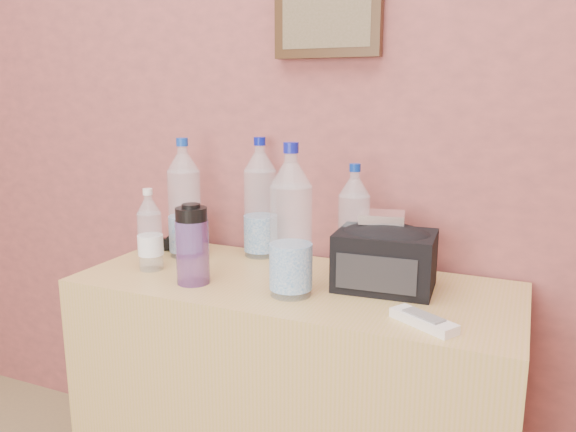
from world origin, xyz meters
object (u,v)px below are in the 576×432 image
object	(u,v)px
sunglasses	(163,244)
ac_remote	(423,321)
pet_large_c	(353,228)
foil_packet	(382,217)
dresser	(293,405)
nalgene_bottle	(192,245)
pet_large_b	(260,204)
pet_small	(150,234)
pet_large_a	(185,205)
toiletry_bag	(385,256)
pet_large_d	(291,229)

from	to	relation	value
sunglasses	ac_remote	xyz separation A→B (m)	(0.84, -0.26, -0.01)
pet_large_c	foil_packet	size ratio (longest dim) A/B	2.73
dresser	nalgene_bottle	distance (m)	0.52
nalgene_bottle	foil_packet	world-z (taller)	nalgene_bottle
pet_large_b	pet_small	xyz separation A→B (m)	(-0.22, -0.24, -0.06)
pet_large_a	pet_small	bearing A→B (deg)	-94.29
ac_remote	toiletry_bag	xyz separation A→B (m)	(-0.13, 0.20, 0.07)
pet_large_b	pet_small	size ratio (longest dim) A/B	1.56
pet_small	sunglasses	world-z (taller)	pet_small
pet_small	foil_packet	xyz separation A→B (m)	(0.61, 0.14, 0.07)
pet_large_a	sunglasses	world-z (taller)	pet_large_a
pet_large_d	pet_small	world-z (taller)	pet_large_d
pet_small	sunglasses	xyz separation A→B (m)	(-0.09, 0.17, -0.08)
foil_packet	nalgene_bottle	bearing A→B (deg)	-156.87
nalgene_bottle	toiletry_bag	xyz separation A→B (m)	(0.46, 0.16, -0.02)
pet_large_c	foil_packet	world-z (taller)	pet_large_c
pet_small	ac_remote	bearing A→B (deg)	-6.60
toiletry_bag	sunglasses	bearing A→B (deg)	171.19
sunglasses	toiletry_bag	size ratio (longest dim) A/B	0.63
pet_large_a	pet_large_c	xyz separation A→B (m)	(0.52, 0.01, -0.02)
pet_large_d	pet_large_b	bearing A→B (deg)	128.30
pet_large_a	pet_large_b	bearing A→B (deg)	23.81
pet_large_c	foil_packet	bearing A→B (deg)	-15.28
ac_remote	toiletry_bag	size ratio (longest dim) A/B	0.64
dresser	pet_large_b	size ratio (longest dim) A/B	3.21
pet_small	nalgene_bottle	xyz separation A→B (m)	(0.17, -0.05, 0.00)
pet_large_b	foil_packet	xyz separation A→B (m)	(0.39, -0.11, 0.02)
nalgene_bottle	sunglasses	bearing A→B (deg)	139.14
pet_large_d	sunglasses	distance (m)	0.57
ac_remote	pet_small	bearing A→B (deg)	-155.41
pet_large_b	dresser	bearing A→B (deg)	-44.79
dresser	pet_large_d	distance (m)	0.52
sunglasses	toiletry_bag	world-z (taller)	toiletry_bag
foil_packet	ac_remote	bearing A→B (deg)	-56.09
nalgene_bottle	toiletry_bag	size ratio (longest dim) A/B	0.86
ac_remote	foil_packet	world-z (taller)	foil_packet
pet_small	pet_large_c	bearing A→B (deg)	16.82
pet_large_b	sunglasses	world-z (taller)	pet_large_b
pet_large_c	nalgene_bottle	bearing A→B (deg)	-149.74
pet_large_d	toiletry_bag	world-z (taller)	pet_large_d
pet_large_c	toiletry_bag	xyz separation A→B (m)	(0.10, -0.05, -0.05)
dresser	pet_large_a	xyz separation A→B (m)	(-0.39, 0.09, 0.51)
sunglasses	ac_remote	size ratio (longest dim) A/B	0.99
pet_large_a	toiletry_bag	size ratio (longest dim) A/B	1.47
pet_large_c	pet_large_d	world-z (taller)	pet_large_d
dresser	pet_large_c	bearing A→B (deg)	37.63
pet_large_d	foil_packet	bearing A→B (deg)	43.59
sunglasses	ac_remote	world-z (taller)	sunglasses
pet_large_a	pet_large_c	distance (m)	0.52
pet_large_c	toiletry_bag	bearing A→B (deg)	-27.22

